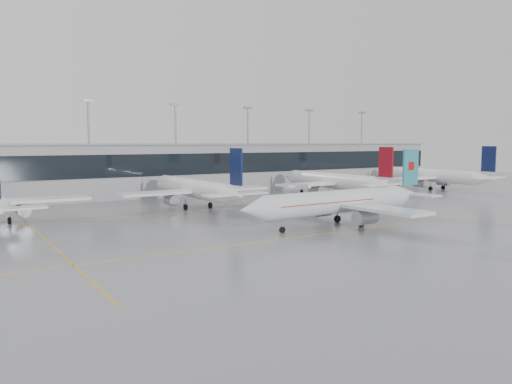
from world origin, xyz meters
TOP-DOWN VIEW (x-y plane):
  - ground at (0.00, 0.00)m, footprint 320.00×320.00m
  - taxi_line_main at (0.00, 0.00)m, footprint 120.00×0.25m
  - taxi_line_north at (0.00, 30.00)m, footprint 120.00×0.25m
  - taxi_line_cross at (-30.00, 15.00)m, footprint 0.25×60.00m
  - terminal at (0.00, 62.00)m, footprint 180.00×15.00m
  - terminal_glass at (0.00, 54.45)m, footprint 180.00×0.20m
  - terminal_roof at (0.00, 62.00)m, footprint 182.00×16.00m
  - light_masts at (0.00, 68.00)m, footprint 156.40×1.00m
  - air_canada_jet at (10.66, 3.81)m, footprint 36.49×29.17m
  - parked_jet_c at (-0.00, 33.69)m, footprint 29.64×36.96m
  - parked_jet_d at (35.00, 33.69)m, footprint 29.64×36.96m
  - parked_jet_e at (70.00, 33.69)m, footprint 29.64×36.96m

SIDE VIEW (x-z plane):
  - ground at x=0.00m, z-range 0.00..0.00m
  - taxi_line_main at x=0.00m, z-range 0.00..0.01m
  - taxi_line_north at x=0.00m, z-range 0.00..0.01m
  - taxi_line_cross at x=-30.00m, z-range 0.00..0.01m
  - air_canada_jet at x=10.66m, z-range -2.10..9.38m
  - parked_jet_c at x=0.00m, z-range -2.15..9.57m
  - parked_jet_d at x=35.00m, z-range -2.15..9.57m
  - parked_jet_e at x=70.00m, z-range -2.15..9.57m
  - terminal at x=0.00m, z-range 0.00..12.00m
  - terminal_glass at x=0.00m, z-range 5.00..10.00m
  - terminal_roof at x=0.00m, z-range 12.00..12.40m
  - light_masts at x=0.00m, z-range 2.04..24.64m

